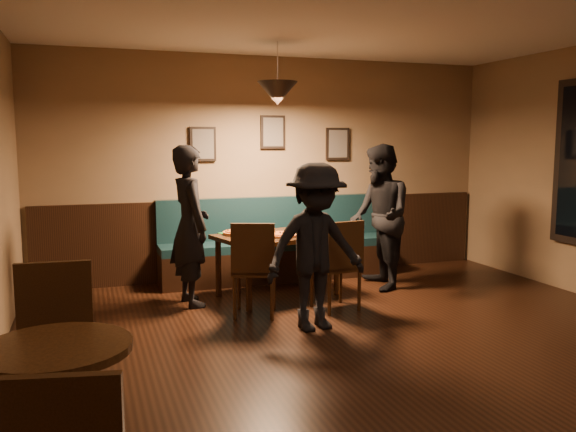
{
  "coord_description": "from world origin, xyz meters",
  "views": [
    {
      "loc": [
        -2.27,
        -3.77,
        1.73
      ],
      "look_at": [
        -0.27,
        2.07,
        0.95
      ],
      "focal_mm": 36.82,
      "sensor_mm": 36.0,
      "label": 1
    }
  ],
  "objects_px": {
    "soda_glass": "(340,229)",
    "cafe_chair_far": "(53,352)",
    "booth_bench": "(279,240)",
    "chair_near_right": "(335,265)",
    "diner_left": "(190,226)",
    "diner_front": "(316,247)",
    "chair_near_left": "(255,268)",
    "cafe_table": "(59,420)",
    "tabasco_bottle": "(322,228)",
    "dining_table": "(278,265)",
    "diner_right": "(380,217)"
  },
  "relations": [
    {
      "from": "diner_right",
      "to": "cafe_table",
      "type": "bearing_deg",
      "value": -37.15
    },
    {
      "from": "booth_bench",
      "to": "chair_near_right",
      "type": "bearing_deg",
      "value": -85.17
    },
    {
      "from": "diner_right",
      "to": "diner_left",
      "type": "bearing_deg",
      "value": -80.83
    },
    {
      "from": "diner_front",
      "to": "dining_table",
      "type": "bearing_deg",
      "value": 80.32
    },
    {
      "from": "booth_bench",
      "to": "soda_glass",
      "type": "relative_size",
      "value": 19.67
    },
    {
      "from": "booth_bench",
      "to": "cafe_chair_far",
      "type": "xyz_separation_m",
      "value": [
        -2.5,
        -3.37,
        0.0
      ]
    },
    {
      "from": "diner_left",
      "to": "tabasco_bottle",
      "type": "bearing_deg",
      "value": -101.0
    },
    {
      "from": "chair_near_left",
      "to": "cafe_table",
      "type": "xyz_separation_m",
      "value": [
        -1.73,
        -2.62,
        -0.1
      ]
    },
    {
      "from": "diner_right",
      "to": "dining_table",
      "type": "bearing_deg",
      "value": -82.74
    },
    {
      "from": "chair_near_right",
      "to": "diner_front",
      "type": "bearing_deg",
      "value": -137.28
    },
    {
      "from": "tabasco_bottle",
      "to": "cafe_chair_far",
      "type": "height_order",
      "value": "cafe_chair_far"
    },
    {
      "from": "chair_near_left",
      "to": "diner_left",
      "type": "xyz_separation_m",
      "value": [
        -0.54,
        0.6,
        0.37
      ]
    },
    {
      "from": "diner_right",
      "to": "soda_glass",
      "type": "relative_size",
      "value": 11.2
    },
    {
      "from": "chair_near_left",
      "to": "tabasco_bottle",
      "type": "xyz_separation_m",
      "value": [
        0.94,
        0.54,
        0.28
      ]
    },
    {
      "from": "booth_bench",
      "to": "chair_near_right",
      "type": "xyz_separation_m",
      "value": [
        0.13,
        -1.48,
        -0.03
      ]
    },
    {
      "from": "soda_glass",
      "to": "cafe_chair_far",
      "type": "relative_size",
      "value": 0.15
    },
    {
      "from": "chair_near_right",
      "to": "diner_right",
      "type": "height_order",
      "value": "diner_right"
    },
    {
      "from": "chair_near_right",
      "to": "diner_front",
      "type": "xyz_separation_m",
      "value": [
        -0.44,
        -0.54,
        0.3
      ]
    },
    {
      "from": "booth_bench",
      "to": "tabasco_bottle",
      "type": "distance_m",
      "value": 0.94
    },
    {
      "from": "booth_bench",
      "to": "cafe_table",
      "type": "height_order",
      "value": "booth_bench"
    },
    {
      "from": "diner_right",
      "to": "cafe_table",
      "type": "distance_m",
      "value": 4.7
    },
    {
      "from": "diner_right",
      "to": "cafe_chair_far",
      "type": "bearing_deg",
      "value": -44.04
    },
    {
      "from": "tabasco_bottle",
      "to": "cafe_table",
      "type": "relative_size",
      "value": 0.15
    },
    {
      "from": "soda_glass",
      "to": "diner_left",
      "type": "bearing_deg",
      "value": 169.5
    },
    {
      "from": "cafe_chair_far",
      "to": "soda_glass",
      "type": "bearing_deg",
      "value": -138.27
    },
    {
      "from": "dining_table",
      "to": "cafe_chair_far",
      "type": "relative_size",
      "value": 1.3
    },
    {
      "from": "soda_glass",
      "to": "cafe_chair_far",
      "type": "height_order",
      "value": "cafe_chair_far"
    },
    {
      "from": "dining_table",
      "to": "diner_right",
      "type": "relative_size",
      "value": 0.77
    },
    {
      "from": "cafe_chair_far",
      "to": "tabasco_bottle",
      "type": "bearing_deg",
      "value": -134.36
    },
    {
      "from": "booth_bench",
      "to": "soda_glass",
      "type": "distance_m",
      "value": 1.19
    },
    {
      "from": "chair_near_left",
      "to": "booth_bench",
      "type": "bearing_deg",
      "value": 83.46
    },
    {
      "from": "dining_table",
      "to": "diner_front",
      "type": "relative_size",
      "value": 0.85
    },
    {
      "from": "booth_bench",
      "to": "dining_table",
      "type": "distance_m",
      "value": 0.84
    },
    {
      "from": "chair_near_right",
      "to": "soda_glass",
      "type": "relative_size",
      "value": 6.16
    },
    {
      "from": "diner_left",
      "to": "diner_front",
      "type": "bearing_deg",
      "value": -150.55
    },
    {
      "from": "tabasco_bottle",
      "to": "cafe_chair_far",
      "type": "distance_m",
      "value": 3.7
    },
    {
      "from": "cafe_table",
      "to": "diner_left",
      "type": "bearing_deg",
      "value": 69.68
    },
    {
      "from": "soda_glass",
      "to": "cafe_table",
      "type": "xyz_separation_m",
      "value": [
        -2.78,
        -2.92,
        -0.39
      ]
    },
    {
      "from": "diner_front",
      "to": "cafe_chair_far",
      "type": "xyz_separation_m",
      "value": [
        -2.19,
        -1.35,
        -0.27
      ]
    },
    {
      "from": "booth_bench",
      "to": "diner_left",
      "type": "xyz_separation_m",
      "value": [
        -1.26,
        -0.81,
        0.35
      ]
    },
    {
      "from": "chair_near_right",
      "to": "diner_left",
      "type": "height_order",
      "value": "diner_left"
    },
    {
      "from": "diner_left",
      "to": "dining_table",
      "type": "bearing_deg",
      "value": -96.81
    },
    {
      "from": "diner_front",
      "to": "booth_bench",
      "type": "bearing_deg",
      "value": 73.29
    },
    {
      "from": "diner_right",
      "to": "tabasco_bottle",
      "type": "distance_m",
      "value": 0.75
    },
    {
      "from": "cafe_table",
      "to": "chair_near_right",
      "type": "bearing_deg",
      "value": 44.72
    },
    {
      "from": "soda_glass",
      "to": "cafe_table",
      "type": "distance_m",
      "value": 4.05
    },
    {
      "from": "cafe_table",
      "to": "soda_glass",
      "type": "bearing_deg",
      "value": 46.39
    },
    {
      "from": "diner_left",
      "to": "diner_right",
      "type": "bearing_deg",
      "value": -99.22
    },
    {
      "from": "chair_near_left",
      "to": "dining_table",
      "type": "bearing_deg",
      "value": 75.1
    },
    {
      "from": "diner_left",
      "to": "cafe_table",
      "type": "distance_m",
      "value": 3.46
    }
  ]
}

